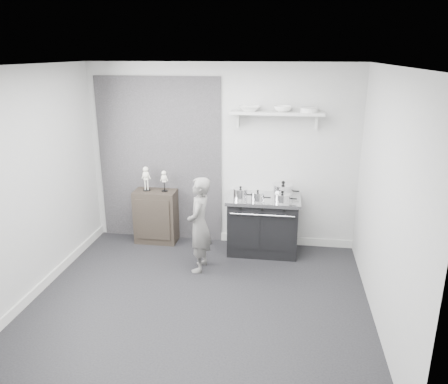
{
  "coord_description": "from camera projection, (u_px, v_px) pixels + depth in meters",
  "views": [
    {
      "loc": [
        0.96,
        -4.46,
        2.84
      ],
      "look_at": [
        0.16,
        0.95,
        1.07
      ],
      "focal_mm": 35.0,
      "sensor_mm": 36.0,
      "label": 1
    }
  ],
  "objects": [
    {
      "name": "side_cabinet",
      "position": [
        156.0,
        216.0,
        6.73
      ],
      "size": [
        0.63,
        0.37,
        0.82
      ],
      "primitive_type": "cube",
      "color": "black",
      "rests_on": "ground"
    },
    {
      "name": "pot_front_right",
      "position": [
        282.0,
        198.0,
        6.05
      ],
      "size": [
        0.32,
        0.24,
        0.16
      ],
      "color": "silver",
      "rests_on": "stove"
    },
    {
      "name": "wall_shelf",
      "position": [
        277.0,
        114.0,
        6.06
      ],
      "size": [
        1.3,
        0.26,
        0.24
      ],
      "color": "silver",
      "rests_on": "room_shell"
    },
    {
      "name": "bowl_large",
      "position": [
        250.0,
        108.0,
        6.08
      ],
      "size": [
        0.3,
        0.3,
        0.07
      ],
      "primitive_type": "imported",
      "color": "white",
      "rests_on": "wall_shelf"
    },
    {
      "name": "ground",
      "position": [
        199.0,
        301.0,
        5.21
      ],
      "size": [
        4.0,
        4.0,
        0.0
      ],
      "primitive_type": "plane",
      "color": "black",
      "rests_on": "ground"
    },
    {
      "name": "pot_front_left",
      "position": [
        241.0,
        194.0,
        6.15
      ],
      "size": [
        0.29,
        0.2,
        0.2
      ],
      "color": "silver",
      "rests_on": "stove"
    },
    {
      "name": "skeleton_torso",
      "position": [
        164.0,
        180.0,
        6.53
      ],
      "size": [
        0.1,
        0.07,
        0.37
      ],
      "primitive_type": null,
      "color": "white",
      "rests_on": "side_cabinet"
    },
    {
      "name": "pot_back_right",
      "position": [
        283.0,
        190.0,
        6.29
      ],
      "size": [
        0.39,
        0.3,
        0.23
      ],
      "color": "silver",
      "rests_on": "stove"
    },
    {
      "name": "room_shell",
      "position": [
        191.0,
        164.0,
        4.85
      ],
      "size": [
        4.02,
        3.62,
        2.71
      ],
      "color": "beige",
      "rests_on": "ground"
    },
    {
      "name": "child",
      "position": [
        199.0,
        225.0,
        5.77
      ],
      "size": [
        0.33,
        0.49,
        1.3
      ],
      "primitive_type": "imported",
      "rotation": [
        0.0,
        0.0,
        -1.61
      ],
      "color": "slate",
      "rests_on": "ground"
    },
    {
      "name": "skeleton_full",
      "position": [
        146.0,
        177.0,
        6.56
      ],
      "size": [
        0.12,
        0.08,
        0.43
      ],
      "primitive_type": null,
      "color": "white",
      "rests_on": "side_cabinet"
    },
    {
      "name": "bowl_small",
      "position": [
        283.0,
        109.0,
        6.02
      ],
      "size": [
        0.25,
        0.25,
        0.08
      ],
      "primitive_type": "imported",
      "color": "white",
      "rests_on": "wall_shelf"
    },
    {
      "name": "plate_stack",
      "position": [
        309.0,
        110.0,
        5.97
      ],
      "size": [
        0.24,
        0.24,
        0.06
      ],
      "primitive_type": "cylinder",
      "color": "silver",
      "rests_on": "wall_shelf"
    },
    {
      "name": "stove",
      "position": [
        263.0,
        225.0,
        6.37
      ],
      "size": [
        1.05,
        0.65,
        0.84
      ],
      "color": "black",
      "rests_on": "ground"
    },
    {
      "name": "pot_front_center",
      "position": [
        258.0,
        196.0,
        6.07
      ],
      "size": [
        0.28,
        0.19,
        0.17
      ],
      "color": "silver",
      "rests_on": "stove"
    }
  ]
}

